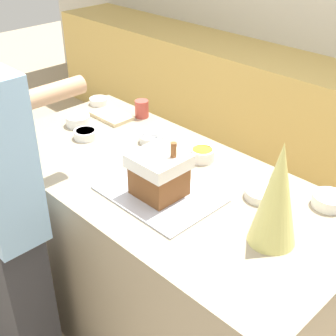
# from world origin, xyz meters

# --- Properties ---
(ground_plane) EXTENTS (12.00, 12.00, 0.00)m
(ground_plane) POSITION_xyz_m (0.00, 0.00, 0.00)
(ground_plane) COLOR tan
(kitchen_island) EXTENTS (1.76, 0.83, 0.92)m
(kitchen_island) POSITION_xyz_m (0.00, 0.00, 0.46)
(kitchen_island) COLOR gray
(kitchen_island) RESTS_ON ground_plane
(baking_tray) EXTENTS (0.47, 0.34, 0.01)m
(baking_tray) POSITION_xyz_m (0.11, -0.10, 0.93)
(baking_tray) COLOR #B2B2BC
(baking_tray) RESTS_ON kitchen_island
(gingerbread_house) EXTENTS (0.20, 0.19, 0.24)m
(gingerbread_house) POSITION_xyz_m (0.11, -0.10, 1.02)
(gingerbread_house) COLOR brown
(gingerbread_house) RESTS_ON baking_tray
(decorative_tree) EXTENTS (0.17, 0.17, 0.39)m
(decorative_tree) POSITION_xyz_m (0.59, -0.02, 1.12)
(decorative_tree) COLOR #DBD675
(decorative_tree) RESTS_ON kitchen_island
(candy_bowl_beside_tree) EXTENTS (0.14, 0.14, 0.04)m
(candy_bowl_beside_tree) POSITION_xyz_m (0.41, 0.18, 0.94)
(candy_bowl_beside_tree) COLOR silver
(candy_bowl_beside_tree) RESTS_ON kitchen_island
(candy_bowl_center_rear) EXTENTS (0.12, 0.12, 0.05)m
(candy_bowl_center_rear) POSITION_xyz_m (-0.66, 0.04, 0.95)
(candy_bowl_center_rear) COLOR white
(candy_bowl_center_rear) RESTS_ON kitchen_island
(candy_bowl_far_right) EXTENTS (0.11, 0.11, 0.04)m
(candy_bowl_far_right) POSITION_xyz_m (-0.25, 0.18, 0.94)
(candy_bowl_far_right) COLOR silver
(candy_bowl_far_right) RESTS_ON kitchen_island
(candy_bowl_behind_tray) EXTENTS (0.11, 0.11, 0.05)m
(candy_bowl_behind_tray) POSITION_xyz_m (0.04, 0.23, 0.95)
(candy_bowl_behind_tray) COLOR white
(candy_bowl_behind_tray) RESTS_ON kitchen_island
(candy_bowl_near_tray_left) EXTENTS (0.10, 0.10, 0.04)m
(candy_bowl_near_tray_left) POSITION_xyz_m (-0.81, 0.29, 0.94)
(candy_bowl_near_tray_left) COLOR white
(candy_bowl_near_tray_left) RESTS_ON kitchen_island
(candy_bowl_near_tray_right) EXTENTS (0.11, 0.11, 0.04)m
(candy_bowl_near_tray_right) POSITION_xyz_m (-0.51, -0.02, 0.95)
(candy_bowl_near_tray_right) COLOR white
(candy_bowl_near_tray_right) RESTS_ON kitchen_island
(candy_bowl_far_left) EXTENTS (0.13, 0.13, 0.05)m
(candy_bowl_far_left) POSITION_xyz_m (0.63, 0.32, 0.95)
(candy_bowl_far_left) COLOR white
(candy_bowl_far_left) RESTS_ON kitchen_island
(cookbook) EXTENTS (0.22, 0.14, 0.02)m
(cookbook) POSITION_xyz_m (-0.61, 0.22, 0.93)
(cookbook) COLOR #CCB78C
(cookbook) RESTS_ON kitchen_island
(mug) EXTENTS (0.07, 0.07, 0.09)m
(mug) POSITION_xyz_m (-0.50, 0.35, 0.97)
(mug) COLOR #B24238
(mug) RESTS_ON kitchen_island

